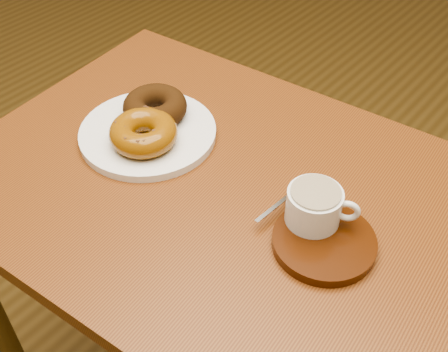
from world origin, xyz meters
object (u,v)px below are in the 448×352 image
Objects in this scene: donut_plate at (148,133)px; saucer at (324,242)px; cafe_table at (215,230)px; coffee_cup at (315,206)px.

donut_plate is 0.37m from saucer.
donut_plate is at bearing 177.46° from saucer.
donut_plate is (-0.16, 0.01, 0.13)m from cafe_table.
donut_plate is 1.61× the size of saucer.
coffee_cup reaches higher than donut_plate.
donut_plate is 0.34m from coffee_cup.
cafe_table is 8.61× the size of coffee_cup.
cafe_table is at bearing -3.82° from donut_plate.
cafe_table is at bearing 178.45° from saucer.
cafe_table is at bearing 159.94° from coffee_cup.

